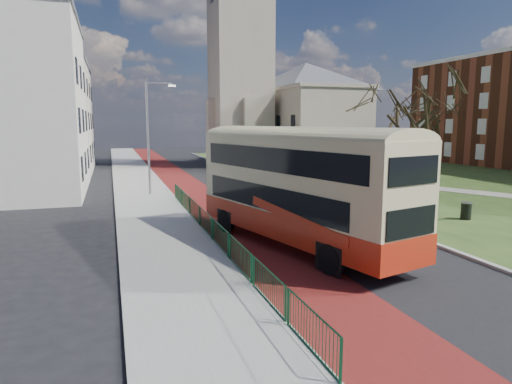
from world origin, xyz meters
name	(u,v)px	position (x,y,z in m)	size (l,w,h in m)	color
ground	(309,261)	(0.00, 0.00, 0.00)	(160.00, 160.00, 0.00)	black
road_carriageway	(224,188)	(1.50, 20.00, 0.01)	(9.00, 120.00, 0.01)	black
bus_lane	(191,190)	(-1.20, 20.00, 0.01)	(3.40, 120.00, 0.01)	#591414
pavement_west	(141,191)	(-5.00, 20.00, 0.06)	(4.00, 120.00, 0.12)	gray
kerb_west	(168,190)	(-3.00, 20.00, 0.07)	(0.25, 120.00, 0.13)	#999993
kerb_east	(269,182)	(6.10, 22.00, 0.07)	(0.25, 80.00, 0.13)	#999993
grass_green	(455,175)	(26.00, 22.00, 0.02)	(40.00, 80.00, 0.04)	#2B4819
footpath	(506,195)	(20.00, 10.00, 0.06)	(2.20, 36.00, 0.03)	#9E998C
pedestrian_railing	(212,230)	(-2.95, 4.00, 0.55)	(0.07, 24.00, 1.12)	#0E3D23
gothic_church	(276,57)	(12.56, 38.00, 13.13)	(16.38, 18.00, 40.00)	gray
street_block_near	(9,105)	(-14.00, 22.00, 6.51)	(10.30, 14.30, 13.00)	beige
street_block_far	(41,118)	(-14.00, 38.00, 5.76)	(10.30, 16.30, 11.50)	beige
streetlamp	(150,132)	(-4.35, 18.00, 4.59)	(2.13, 0.18, 8.00)	gray
bus	(297,182)	(0.33, 2.09, 2.79)	(5.68, 12.01, 4.90)	#AB230F
winter_tree_near	(411,111)	(11.63, 10.05, 6.04)	(7.54, 7.54, 8.66)	black
winter_tree_far	(426,120)	(22.52, 22.43, 5.52)	(6.19, 6.19, 7.92)	black
litter_bin	(466,211)	(11.24, 4.26, 0.52)	(0.74, 0.74, 0.95)	black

